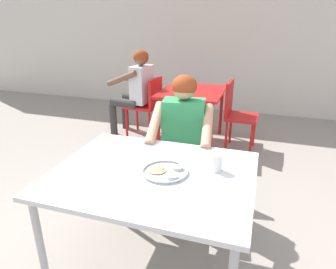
{
  "coord_description": "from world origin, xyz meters",
  "views": [
    {
      "loc": [
        0.63,
        -1.39,
        1.6
      ],
      "look_at": [
        0.07,
        0.34,
        0.88
      ],
      "focal_mm": 32.02,
      "sensor_mm": 36.0,
      "label": 1
    }
  ],
  "objects_px": {
    "patron_background": "(136,86)",
    "diner_foreground": "(182,135)",
    "table_foreground": "(153,181)",
    "chair_red_left": "(148,103)",
    "table_background_red": "(192,97)",
    "thali_tray": "(165,171)",
    "chair_foreground": "(185,149)",
    "drinking_cup": "(216,162)",
    "chair_red_right": "(236,111)"
  },
  "relations": [
    {
      "from": "patron_background",
      "to": "diner_foreground",
      "type": "bearing_deg",
      "value": -54.95
    },
    {
      "from": "table_foreground",
      "to": "chair_red_left",
      "type": "xyz_separation_m",
      "value": [
        -0.91,
        2.22,
        -0.17
      ]
    },
    {
      "from": "diner_foreground",
      "to": "table_background_red",
      "type": "distance_m",
      "value": 1.53
    },
    {
      "from": "table_background_red",
      "to": "thali_tray",
      "type": "bearing_deg",
      "value": -80.76
    },
    {
      "from": "chair_foreground",
      "to": "diner_foreground",
      "type": "bearing_deg",
      "value": -83.79
    },
    {
      "from": "drinking_cup",
      "to": "chair_red_left",
      "type": "relative_size",
      "value": 0.13
    },
    {
      "from": "chair_red_right",
      "to": "drinking_cup",
      "type": "bearing_deg",
      "value": -88.19
    },
    {
      "from": "table_foreground",
      "to": "chair_foreground",
      "type": "height_order",
      "value": "chair_foreground"
    },
    {
      "from": "chair_red_left",
      "to": "patron_background",
      "type": "relative_size",
      "value": 0.7
    },
    {
      "from": "diner_foreground",
      "to": "patron_background",
      "type": "bearing_deg",
      "value": 125.05
    },
    {
      "from": "patron_background",
      "to": "table_background_red",
      "type": "bearing_deg",
      "value": -0.97
    },
    {
      "from": "drinking_cup",
      "to": "diner_foreground",
      "type": "relative_size",
      "value": 0.09
    },
    {
      "from": "table_foreground",
      "to": "patron_background",
      "type": "bearing_deg",
      "value": 115.74
    },
    {
      "from": "table_foreground",
      "to": "chair_red_left",
      "type": "bearing_deg",
      "value": 112.22
    },
    {
      "from": "drinking_cup",
      "to": "diner_foreground",
      "type": "distance_m",
      "value": 0.68
    },
    {
      "from": "diner_foreground",
      "to": "chair_foreground",
      "type": "bearing_deg",
      "value": 96.21
    },
    {
      "from": "table_foreground",
      "to": "chair_red_left",
      "type": "height_order",
      "value": "chair_red_left"
    },
    {
      "from": "chair_red_left",
      "to": "thali_tray",
      "type": "bearing_deg",
      "value": -65.97
    },
    {
      "from": "table_foreground",
      "to": "thali_tray",
      "type": "xyz_separation_m",
      "value": [
        0.08,
        0.01,
        0.08
      ]
    },
    {
      "from": "chair_red_left",
      "to": "patron_background",
      "type": "bearing_deg",
      "value": -179.59
    },
    {
      "from": "drinking_cup",
      "to": "table_background_red",
      "type": "relative_size",
      "value": 0.12
    },
    {
      "from": "table_foreground",
      "to": "thali_tray",
      "type": "bearing_deg",
      "value": 7.96
    },
    {
      "from": "chair_foreground",
      "to": "table_background_red",
      "type": "height_order",
      "value": "chair_foreground"
    },
    {
      "from": "table_background_red",
      "to": "chair_red_right",
      "type": "height_order",
      "value": "chair_red_right"
    },
    {
      "from": "thali_tray",
      "to": "chair_red_left",
      "type": "xyz_separation_m",
      "value": [
        -0.99,
        2.21,
        -0.25
      ]
    },
    {
      "from": "table_foreground",
      "to": "thali_tray",
      "type": "height_order",
      "value": "thali_tray"
    },
    {
      "from": "table_foreground",
      "to": "diner_foreground",
      "type": "height_order",
      "value": "diner_foreground"
    },
    {
      "from": "table_background_red",
      "to": "chair_red_left",
      "type": "relative_size",
      "value": 1.1
    },
    {
      "from": "table_foreground",
      "to": "table_background_red",
      "type": "height_order",
      "value": "table_foreground"
    },
    {
      "from": "table_foreground",
      "to": "drinking_cup",
      "type": "height_order",
      "value": "drinking_cup"
    },
    {
      "from": "table_foreground",
      "to": "table_background_red",
      "type": "bearing_deg",
      "value": 97.22
    },
    {
      "from": "chair_foreground",
      "to": "patron_background",
      "type": "height_order",
      "value": "patron_background"
    },
    {
      "from": "table_background_red",
      "to": "chair_red_right",
      "type": "relative_size",
      "value": 1.06
    },
    {
      "from": "drinking_cup",
      "to": "patron_background",
      "type": "bearing_deg",
      "value": 124.41
    },
    {
      "from": "table_background_red",
      "to": "patron_background",
      "type": "bearing_deg",
      "value": 179.03
    },
    {
      "from": "drinking_cup",
      "to": "chair_red_left",
      "type": "xyz_separation_m",
      "value": [
        -1.27,
        2.09,
        -0.3
      ]
    },
    {
      "from": "patron_background",
      "to": "chair_red_right",
      "type": "bearing_deg",
      "value": -2.32
    },
    {
      "from": "table_foreground",
      "to": "chair_foreground",
      "type": "bearing_deg",
      "value": 91.93
    },
    {
      "from": "diner_foreground",
      "to": "chair_red_left",
      "type": "xyz_separation_m",
      "value": [
        -0.9,
        1.52,
        -0.21
      ]
    },
    {
      "from": "drinking_cup",
      "to": "table_background_red",
      "type": "height_order",
      "value": "drinking_cup"
    },
    {
      "from": "table_background_red",
      "to": "table_foreground",
      "type": "bearing_deg",
      "value": -82.78
    },
    {
      "from": "table_foreground",
      "to": "drinking_cup",
      "type": "bearing_deg",
      "value": 20.63
    },
    {
      "from": "chair_foreground",
      "to": "table_foreground",
      "type": "bearing_deg",
      "value": -88.07
    },
    {
      "from": "thali_tray",
      "to": "diner_foreground",
      "type": "height_order",
      "value": "diner_foreground"
    },
    {
      "from": "diner_foreground",
      "to": "table_background_red",
      "type": "xyz_separation_m",
      "value": [
        -0.27,
        1.5,
        -0.08
      ]
    },
    {
      "from": "patron_background",
      "to": "chair_foreground",
      "type": "bearing_deg",
      "value": -51.31
    },
    {
      "from": "diner_foreground",
      "to": "thali_tray",
      "type": "bearing_deg",
      "value": -83.01
    },
    {
      "from": "thali_tray",
      "to": "chair_red_right",
      "type": "relative_size",
      "value": 0.32
    },
    {
      "from": "thali_tray",
      "to": "chair_red_left",
      "type": "relative_size",
      "value": 0.34
    },
    {
      "from": "drinking_cup",
      "to": "diner_foreground",
      "type": "height_order",
      "value": "diner_foreground"
    }
  ]
}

